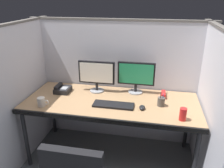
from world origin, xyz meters
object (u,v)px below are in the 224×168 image
at_px(monitor_left, 97,74).
at_px(red_stapler, 163,94).
at_px(monitor_right, 136,76).
at_px(computer_mouse, 142,107).
at_px(desk, 111,105).
at_px(coffee_mug, 42,102).
at_px(pen_cup, 161,102).
at_px(keyboard_main, 113,105).
at_px(soda_can, 183,114).
at_px(desk_phone, 62,89).

distance_m(monitor_left, red_stapler, 0.81).
distance_m(monitor_right, computer_mouse, 0.46).
bearing_deg(desk, monitor_right, 50.14).
bearing_deg(monitor_left, coffee_mug, -133.77).
relative_size(computer_mouse, pen_cup, 0.58).
bearing_deg(keyboard_main, computer_mouse, -1.78).
bearing_deg(monitor_left, desk, -47.37).
height_order(monitor_right, pen_cup, monitor_right).
height_order(pen_cup, red_stapler, pen_cup).
bearing_deg(monitor_right, soda_can, -47.76).
xyz_separation_m(monitor_left, pen_cup, (0.76, -0.24, -0.17)).
bearing_deg(soda_can, desk_phone, 163.95).
height_order(monitor_right, red_stapler, monitor_right).
distance_m(desk_phone, pen_cup, 1.17).
relative_size(keyboard_main, soda_can, 3.52).
xyz_separation_m(desk, monitor_right, (0.24, 0.29, 0.27)).
bearing_deg(coffee_mug, monitor_left, 46.23).
bearing_deg(pen_cup, red_stapler, 83.15).
xyz_separation_m(monitor_right, soda_can, (0.49, -0.54, -0.15)).
relative_size(pen_cup, red_stapler, 1.11).
bearing_deg(keyboard_main, red_stapler, 32.83).
relative_size(monitor_right, soda_can, 3.52).
relative_size(coffee_mug, desk_phone, 0.66).
relative_size(desk, monitor_left, 4.42).
xyz_separation_m(computer_mouse, coffee_mug, (-1.04, -0.14, 0.03)).
bearing_deg(keyboard_main, desk, 115.11).
xyz_separation_m(computer_mouse, pen_cup, (0.19, 0.11, 0.03)).
distance_m(computer_mouse, desk_phone, 1.00).
bearing_deg(desk_phone, red_stapler, 4.65).
xyz_separation_m(monitor_left, keyboard_main, (0.27, -0.34, -0.20)).
bearing_deg(computer_mouse, desk, 162.27).
xyz_separation_m(monitor_left, soda_can, (0.95, -0.49, -0.15)).
bearing_deg(soda_can, pen_cup, 127.86).
xyz_separation_m(desk, computer_mouse, (0.35, -0.11, 0.07)).
height_order(monitor_right, computer_mouse, monitor_right).
xyz_separation_m(computer_mouse, desk_phone, (-0.97, 0.25, 0.02)).
relative_size(monitor_right, desk_phone, 2.26).
bearing_deg(red_stapler, coffee_mug, -159.02).
distance_m(coffee_mug, red_stapler, 1.34).
relative_size(computer_mouse, soda_can, 0.79).
distance_m(desk, monitor_left, 0.42).
bearing_deg(desk_phone, keyboard_main, -19.54).
height_order(monitor_left, pen_cup, monitor_left).
xyz_separation_m(monitor_right, coffee_mug, (-0.93, -0.54, -0.17)).
relative_size(desk, computer_mouse, 19.79).
xyz_separation_m(desk, monitor_left, (-0.22, 0.24, 0.27)).
xyz_separation_m(coffee_mug, soda_can, (1.42, -0.00, 0.01)).
xyz_separation_m(computer_mouse, red_stapler, (0.22, 0.34, 0.01)).
relative_size(monitor_left, computer_mouse, 4.48).
bearing_deg(computer_mouse, coffee_mug, -172.42).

